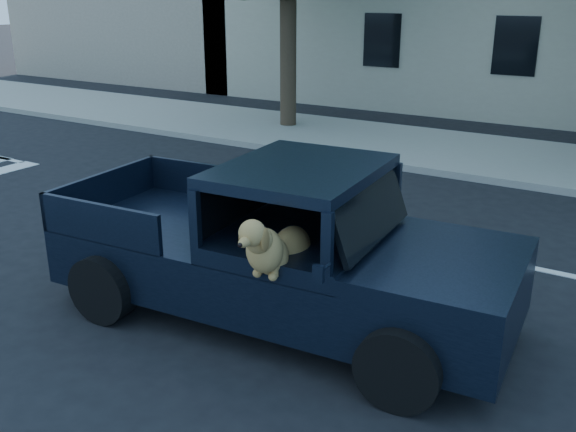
# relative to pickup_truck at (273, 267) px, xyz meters

# --- Properties ---
(ground) EXTENTS (120.00, 120.00, 0.00)m
(ground) POSITION_rel_pickup_truck_xyz_m (-1.49, -0.34, -0.64)
(ground) COLOR black
(ground) RESTS_ON ground
(far_sidewalk) EXTENTS (60.00, 4.00, 0.15)m
(far_sidewalk) POSITION_rel_pickup_truck_xyz_m (-1.49, 8.86, -0.57)
(far_sidewalk) COLOR gray
(far_sidewalk) RESTS_ON ground
(lane_stripes) EXTENTS (21.60, 0.14, 0.01)m
(lane_stripes) POSITION_rel_pickup_truck_xyz_m (0.51, 3.06, -0.64)
(lane_stripes) COLOR silver
(lane_stripes) RESTS_ON ground
(pickup_truck) EXTENTS (5.44, 2.84, 1.90)m
(pickup_truck) POSITION_rel_pickup_truck_xyz_m (0.00, 0.00, 0.00)
(pickup_truck) COLOR black
(pickup_truck) RESTS_ON ground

